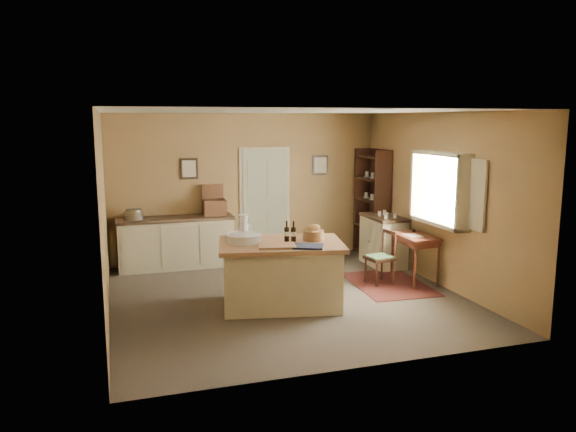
% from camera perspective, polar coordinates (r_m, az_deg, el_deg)
% --- Properties ---
extents(ground, '(5.00, 5.00, 0.00)m').
position_cam_1_polar(ground, '(8.36, -0.13, -8.25)').
color(ground, brown).
rests_on(ground, ground).
extents(wall_back, '(5.00, 0.10, 2.70)m').
position_cam_1_polar(wall_back, '(10.43, -4.26, 2.96)').
color(wall_back, olive).
rests_on(wall_back, ground).
extents(wall_front, '(5.00, 0.10, 2.70)m').
position_cam_1_polar(wall_front, '(5.75, 7.35, -2.75)').
color(wall_front, olive).
rests_on(wall_front, ground).
extents(wall_left, '(0.10, 5.00, 2.70)m').
position_cam_1_polar(wall_left, '(7.68, -18.22, 0.02)').
color(wall_left, olive).
rests_on(wall_left, ground).
extents(wall_right, '(0.10, 5.00, 2.70)m').
position_cam_1_polar(wall_right, '(9.10, 15.06, 1.64)').
color(wall_right, olive).
rests_on(wall_right, ground).
extents(ceiling, '(5.00, 5.00, 0.00)m').
position_cam_1_polar(ceiling, '(7.95, -0.14, 10.59)').
color(ceiling, silver).
rests_on(ceiling, wall_back).
extents(door, '(0.97, 0.06, 2.11)m').
position_cam_1_polar(door, '(10.53, -2.34, 1.42)').
color(door, '#A4AA90').
rests_on(door, ground).
extents(framed_prints, '(2.82, 0.02, 0.38)m').
position_cam_1_polar(framed_prints, '(10.42, -3.18, 5.00)').
color(framed_prints, black).
rests_on(framed_prints, ground).
extents(window, '(0.25, 1.99, 1.12)m').
position_cam_1_polar(window, '(8.87, 15.39, 2.72)').
color(window, beige).
rests_on(window, ground).
extents(work_island, '(1.89, 1.42, 1.20)m').
position_cam_1_polar(work_island, '(7.87, -0.77, -5.74)').
color(work_island, beige).
rests_on(work_island, ground).
extents(sideboard, '(2.02, 0.57, 1.18)m').
position_cam_1_polar(sideboard, '(10.06, -11.26, -2.48)').
color(sideboard, beige).
rests_on(sideboard, ground).
extents(rug, '(1.18, 1.66, 0.01)m').
position_cam_1_polar(rug, '(9.14, 10.19, -6.80)').
color(rug, '#421915').
rests_on(rug, ground).
extents(writing_desk, '(0.49, 0.81, 0.82)m').
position_cam_1_polar(writing_desk, '(9.19, 12.80, -2.56)').
color(writing_desk, '#35160E').
rests_on(writing_desk, ground).
extents(desk_chair, '(0.44, 0.44, 0.83)m').
position_cam_1_polar(desk_chair, '(9.03, 9.28, -4.25)').
color(desk_chair, black).
rests_on(desk_chair, ground).
extents(right_cabinet, '(0.54, 0.97, 0.99)m').
position_cam_1_polar(right_cabinet, '(10.16, 9.66, -2.44)').
color(right_cabinet, beige).
rests_on(right_cabinet, ground).
extents(shelving_unit, '(0.35, 0.92, 2.04)m').
position_cam_1_polar(shelving_unit, '(10.76, 8.74, 1.29)').
color(shelving_unit, black).
rests_on(shelving_unit, ground).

